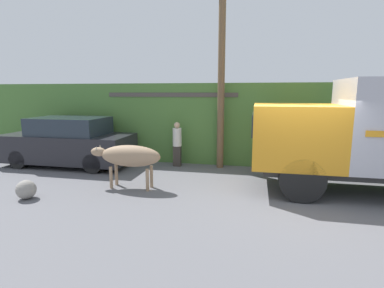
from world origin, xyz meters
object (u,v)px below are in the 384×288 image
at_px(parked_suv, 68,143).
at_px(utility_pole, 221,68).
at_px(pedestrian_on_hill, 177,142).
at_px(roadside_rock, 26,190).
at_px(brown_cow, 129,156).

xyz_separation_m(parked_suv, utility_pole, (5.47, 0.89, 2.64)).
relative_size(parked_suv, pedestrian_on_hill, 2.89).
distance_m(utility_pole, roadside_rock, 6.94).
height_order(parked_suv, utility_pole, utility_pole).
xyz_separation_m(pedestrian_on_hill, roadside_rock, (-2.88, -4.10, -0.65)).
xyz_separation_m(brown_cow, utility_pole, (2.21, 2.86, 2.58)).
bearing_deg(parked_suv, pedestrian_on_hill, 14.03).
bearing_deg(pedestrian_on_hill, roadside_rock, 58.33).
distance_m(brown_cow, parked_suv, 3.81).
height_order(utility_pole, roadside_rock, utility_pole).
bearing_deg(parked_suv, brown_cow, -27.89).
height_order(brown_cow, roadside_rock, brown_cow).
relative_size(utility_pole, roadside_rock, 13.92).
height_order(pedestrian_on_hill, utility_pole, utility_pole).
relative_size(brown_cow, pedestrian_on_hill, 1.29).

